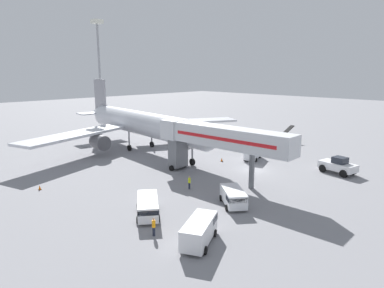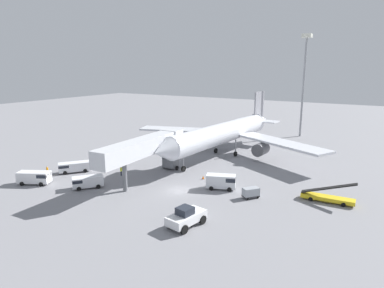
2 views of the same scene
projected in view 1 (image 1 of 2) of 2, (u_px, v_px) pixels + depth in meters
The scene contains 15 objects.
ground_plane at pixel (254, 170), 52.20m from camera, with size 300.00×300.00×0.00m, color gray.
airplane_at_gate at pixel (142, 124), 65.00m from camera, with size 45.95×44.59×12.94m.
jet_bridge at pixel (215, 138), 47.00m from camera, with size 3.94×20.97×7.55m.
pushback_tug at pixel (338, 166), 50.36m from camera, with size 3.47×5.54×2.49m.
belt_loader_truck at pixel (284, 140), 71.34m from camera, with size 7.34×2.00×3.38m.
service_van_mid_left at pixel (200, 230), 29.94m from camera, with size 5.51×4.09×2.11m.
service_van_near_right at pixel (148, 206), 35.43m from camera, with size 5.01×5.69×1.85m.
service_van_rear_right at pixel (234, 197), 38.21m from camera, with size 4.57×5.03×1.85m.
service_van_far_right at pixel (253, 152), 58.49m from camera, with size 4.97×3.43×2.32m.
baggage_cart_outer_right at pixel (276, 150), 61.49m from camera, with size 2.50×2.66×1.55m.
ground_crew_worker_foreground at pixel (189, 182), 43.68m from camera, with size 0.45×0.45×1.71m.
ground_crew_worker_midground at pixel (154, 226), 31.22m from camera, with size 0.43×0.43×1.76m.
safety_cone_alpha at pixel (222, 160), 57.20m from camera, with size 0.42×0.42×0.64m.
safety_cone_bravo at pixel (40, 188), 43.53m from camera, with size 0.38×0.38×0.59m.
apron_light_mast at pixel (99, 55), 89.11m from camera, with size 2.40×2.40×27.51m.
Camera 1 is at (-42.33, -28.64, 14.70)m, focal length 32.27 mm.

